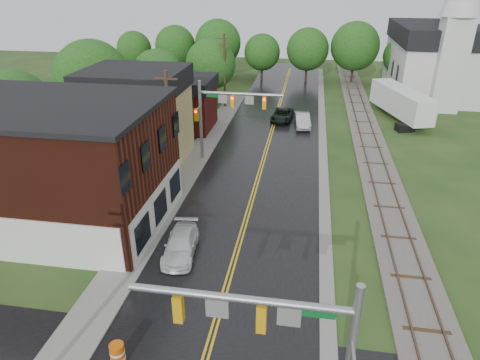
% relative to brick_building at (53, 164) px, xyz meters
% --- Properties ---
extents(main_road, '(10.00, 90.00, 0.02)m').
position_rel_brick_building_xyz_m(main_road, '(12.48, 15.00, -4.15)').
color(main_road, black).
rests_on(main_road, ground).
extents(curb_right, '(0.80, 70.00, 0.12)m').
position_rel_brick_building_xyz_m(curb_right, '(17.88, 20.00, -4.15)').
color(curb_right, gray).
rests_on(curb_right, ground).
extents(sidewalk_left, '(2.40, 50.00, 0.12)m').
position_rel_brick_building_xyz_m(sidewalk_left, '(6.28, 10.00, -4.15)').
color(sidewalk_left, gray).
rests_on(sidewalk_left, ground).
extents(brick_building, '(14.30, 10.30, 8.30)m').
position_rel_brick_building_xyz_m(brick_building, '(0.00, 0.00, 0.00)').
color(brick_building, '#43170E').
rests_on(brick_building, ground).
extents(yellow_house, '(8.00, 7.00, 6.40)m').
position_rel_brick_building_xyz_m(yellow_house, '(1.48, 11.00, -0.95)').
color(yellow_house, tan).
rests_on(yellow_house, ground).
extents(darkred_building, '(7.00, 6.00, 4.40)m').
position_rel_brick_building_xyz_m(darkred_building, '(2.48, 20.00, -1.95)').
color(darkred_building, '#3F0F0C').
rests_on(darkred_building, ground).
extents(church, '(10.40, 18.40, 20.00)m').
position_rel_brick_building_xyz_m(church, '(32.48, 38.74, 1.68)').
color(church, silver).
rests_on(church, ground).
extents(railroad, '(3.20, 80.00, 0.30)m').
position_rel_brick_building_xyz_m(railroad, '(22.48, 20.00, -4.05)').
color(railroad, '#59544C').
rests_on(railroad, ground).
extents(traffic_signal_near, '(7.34, 0.30, 7.20)m').
position_rel_brick_building_xyz_m(traffic_signal_near, '(15.96, -13.00, 0.82)').
color(traffic_signal_near, gray).
rests_on(traffic_signal_near, ground).
extents(traffic_signal_far, '(7.34, 0.43, 7.20)m').
position_rel_brick_building_xyz_m(traffic_signal_far, '(9.01, 12.00, 0.82)').
color(traffic_signal_far, gray).
rests_on(traffic_signal_far, ground).
extents(utility_pole_b, '(1.80, 0.28, 9.00)m').
position_rel_brick_building_xyz_m(utility_pole_b, '(5.68, 7.00, 0.57)').
color(utility_pole_b, '#382616').
rests_on(utility_pole_b, ground).
extents(utility_pole_c, '(1.80, 0.28, 9.00)m').
position_rel_brick_building_xyz_m(utility_pole_c, '(5.68, 29.00, 0.57)').
color(utility_pole_c, '#382616').
rests_on(utility_pole_c, ground).
extents(tree_left_a, '(6.80, 6.80, 8.67)m').
position_rel_brick_building_xyz_m(tree_left_a, '(-7.36, 6.90, 0.96)').
color(tree_left_a, black).
rests_on(tree_left_a, ground).
extents(tree_left_b, '(7.60, 7.60, 9.69)m').
position_rel_brick_building_xyz_m(tree_left_b, '(-5.36, 16.90, 1.57)').
color(tree_left_b, black).
rests_on(tree_left_b, ground).
extents(tree_left_c, '(6.00, 6.00, 7.65)m').
position_rel_brick_building_xyz_m(tree_left_c, '(-1.36, 24.90, 0.36)').
color(tree_left_c, black).
rests_on(tree_left_c, ground).
extents(tree_left_e, '(6.40, 6.40, 8.16)m').
position_rel_brick_building_xyz_m(tree_left_e, '(3.64, 30.90, 0.66)').
color(tree_left_e, black).
rests_on(tree_left_e, ground).
extents(suv_dark, '(2.58, 4.94, 1.33)m').
position_rel_brick_building_xyz_m(suv_dark, '(13.28, 24.51, -3.49)').
color(suv_dark, black).
rests_on(suv_dark, ground).
extents(sedan_silver, '(2.07, 4.59, 1.46)m').
position_rel_brick_building_xyz_m(sedan_silver, '(15.65, 22.71, -3.42)').
color(sedan_silver, '#AEAEB3').
rests_on(sedan_silver, ground).
extents(pickup_white, '(2.26, 4.60, 1.29)m').
position_rel_brick_building_xyz_m(pickup_white, '(9.20, -2.67, -3.51)').
color(pickup_white, silver).
rests_on(pickup_white, ground).
extents(semi_trailer, '(5.64, 11.31, 3.57)m').
position_rel_brick_building_xyz_m(semi_trailer, '(26.65, 27.10, -2.01)').
color(semi_trailer, black).
rests_on(semi_trailer, ground).
extents(construction_barrel, '(0.75, 0.75, 1.12)m').
position_rel_brick_building_xyz_m(construction_barrel, '(8.82, -11.00, -3.59)').
color(construction_barrel, '#D05609').
rests_on(construction_barrel, ground).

